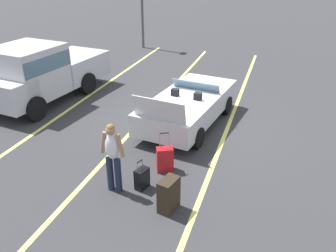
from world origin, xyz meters
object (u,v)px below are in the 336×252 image
at_px(traveler_person, 112,154).
at_px(parked_pickup_truck_near, 40,72).
at_px(suitcase_medium_bright, 165,159).
at_px(suitcase_small_carryon, 142,178).
at_px(convertible_car, 191,104).
at_px(suitcase_large_black, 168,195).

bearing_deg(traveler_person, parked_pickup_truck_near, 53.60).
bearing_deg(suitcase_medium_bright, suitcase_small_carryon, -44.02).
relative_size(suitcase_medium_bright, traveler_person, 0.61).
distance_m(convertible_car, suitcase_small_carryon, 3.78).
bearing_deg(parked_pickup_truck_near, suitcase_medium_bright, 70.02).
height_order(traveler_person, parked_pickup_truck_near, parked_pickup_truck_near).
relative_size(convertible_car, suitcase_medium_bright, 4.31).
distance_m(convertible_car, suitcase_medium_bright, 2.93).
height_order(convertible_car, traveler_person, traveler_person).
bearing_deg(parked_pickup_truck_near, traveler_person, 57.42).
relative_size(suitcase_medium_bright, suitcase_small_carryon, 1.45).
height_order(suitcase_large_black, suitcase_medium_bright, suitcase_medium_bright).
bearing_deg(suitcase_medium_bright, convertible_car, 155.35).
height_order(convertible_car, suitcase_medium_bright, convertible_car).
distance_m(suitcase_small_carryon, parked_pickup_truck_near, 6.53).
xyz_separation_m(suitcase_large_black, traveler_person, (0.26, 1.35, 0.56)).
relative_size(convertible_car, parked_pickup_truck_near, 0.84).
bearing_deg(convertible_car, suitcase_small_carryon, -173.67).
bearing_deg(suitcase_small_carryon, traveler_person, -138.18).
distance_m(suitcase_large_black, parked_pickup_truck_near, 7.46).
xyz_separation_m(convertible_car, suitcase_large_black, (-4.28, -0.65, -0.22)).
bearing_deg(convertible_car, suitcase_large_black, -162.79).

